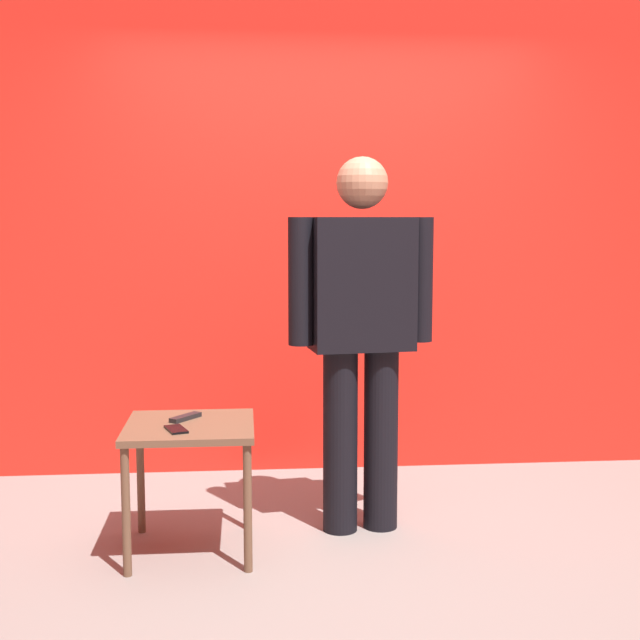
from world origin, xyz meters
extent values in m
plane|color=gray|center=(0.00, 0.00, 0.00)|extent=(12.00, 12.00, 0.00)
cube|color=red|center=(0.00, 1.49, 1.60)|extent=(4.99, 0.12, 3.20)
cylinder|color=black|center=(-0.01, 0.42, 0.43)|extent=(0.18, 0.18, 0.86)
cylinder|color=black|center=(0.18, 0.45, 0.43)|extent=(0.18, 0.18, 0.86)
cube|color=black|center=(0.09, 0.44, 1.16)|extent=(0.49, 0.29, 0.61)
cube|color=silver|center=(0.07, 0.56, 1.20)|extent=(0.13, 0.03, 0.51)
cube|color=#B2333D|center=(0.07, 0.56, 1.18)|extent=(0.05, 0.01, 0.46)
cylinder|color=black|center=(-0.20, 0.40, 1.18)|extent=(0.13, 0.13, 0.58)
cylinder|color=black|center=(0.37, 0.47, 1.18)|extent=(0.13, 0.13, 0.58)
sphere|color=#A87A5B|center=(0.09, 0.44, 1.62)|extent=(0.24, 0.24, 0.24)
cube|color=brown|center=(-0.69, 0.23, 0.56)|extent=(0.56, 0.56, 0.03)
cylinder|color=brown|center=(-0.94, -0.02, 0.27)|extent=(0.04, 0.04, 0.55)
cylinder|color=brown|center=(-0.45, -0.02, 0.27)|extent=(0.04, 0.04, 0.55)
cylinder|color=brown|center=(-0.94, 0.48, 0.27)|extent=(0.04, 0.04, 0.55)
cylinder|color=brown|center=(-0.45, 0.48, 0.27)|extent=(0.04, 0.04, 0.55)
cube|color=black|center=(-0.74, 0.11, 0.58)|extent=(0.11, 0.16, 0.01)
cube|color=black|center=(-0.72, 0.31, 0.59)|extent=(0.14, 0.16, 0.02)
camera|label=1|loc=(-0.45, -3.44, 1.46)|focal=47.91mm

